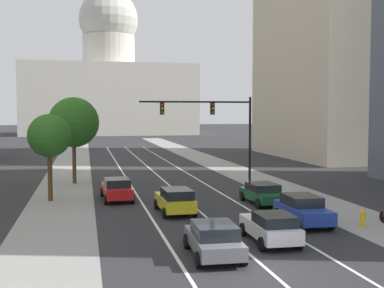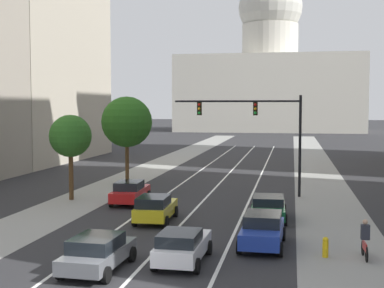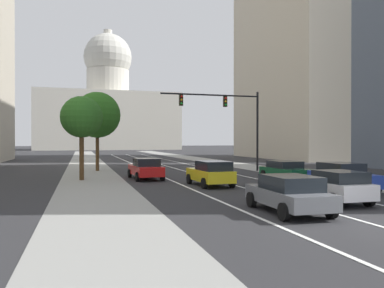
{
  "view_description": "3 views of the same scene",
  "coord_description": "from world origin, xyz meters",
  "views": [
    {
      "loc": [
        -6.79,
        -17.5,
        6.04
      ],
      "look_at": [
        2.37,
        25.05,
        3.3
      ],
      "focal_mm": 46.49,
      "sensor_mm": 36.0,
      "label": 1
    },
    {
      "loc": [
        6.02,
        -17.72,
        6.6
      ],
      "look_at": [
        -1.87,
        24.56,
        3.53
      ],
      "focal_mm": 50.41,
      "sensor_mm": 36.0,
      "label": 2
    },
    {
      "loc": [
        -9.27,
        -10.63,
        2.74
      ],
      "look_at": [
        0.95,
        24.19,
        2.51
      ],
      "focal_mm": 35.68,
      "sensor_mm": 36.0,
      "label": 3
    }
  ],
  "objects": [
    {
      "name": "car_red",
      "position": [
        -4.7,
        16.93,
        0.79
      ],
      "size": [
        2.16,
        4.66,
        1.54
      ],
      "rotation": [
        0.0,
        0.0,
        1.62
      ],
      "color": "red",
      "rests_on": "ground"
    },
    {
      "name": "ground_plane",
      "position": [
        0.0,
        40.0,
        0.0
      ],
      "size": [
        400.0,
        400.0,
        0.0
      ],
      "primitive_type": "plane",
      "color": "#2B2B2D"
    },
    {
      "name": "traffic_signal_mast",
      "position": [
        3.71,
        21.7,
        5.37
      ],
      "size": [
        9.3,
        0.39,
        7.35
      ],
      "color": "black",
      "rests_on": "ground"
    },
    {
      "name": "car_green",
      "position": [
        4.7,
        13.42,
        0.73
      ],
      "size": [
        2.22,
        4.43,
        1.36
      ],
      "rotation": [
        0.0,
        0.0,
        1.6
      ],
      "color": "#14512D",
      "rests_on": "ground"
    },
    {
      "name": "car_gray",
      "position": [
        -1.57,
        2.37,
        0.76
      ],
      "size": [
        2.19,
        4.3,
        1.44
      ],
      "rotation": [
        0.0,
        0.0,
        1.53
      ],
      "color": "slate",
      "rests_on": "ground"
    },
    {
      "name": "street_tree_near_left",
      "position": [
        -7.74,
        25.95,
        5.21
      ],
      "size": [
        4.29,
        4.29,
        7.37
      ],
      "color": "#51381E",
      "rests_on": "ground"
    },
    {
      "name": "lane_stripe_left",
      "position": [
        -3.14,
        25.0,
        0.01
      ],
      "size": [
        0.16,
        90.0,
        0.01
      ],
      "primitive_type": "cube",
      "color": "white",
      "rests_on": "ground"
    },
    {
      "name": "lane_stripe_right",
      "position": [
        3.14,
        25.0,
        0.01
      ],
      "size": [
        0.16,
        90.0,
        0.01
      ],
      "primitive_type": "cube",
      "color": "white",
      "rests_on": "ground"
    },
    {
      "name": "car_yellow",
      "position": [
        -1.56,
        11.54,
        0.81
      ],
      "size": [
        2.08,
        4.22,
        1.56
      ],
      "rotation": [
        0.0,
        0.0,
        1.6
      ],
      "color": "yellow",
      "rests_on": "ground"
    },
    {
      "name": "car_blue",
      "position": [
        4.71,
        7.3,
        0.81
      ],
      "size": [
        2.12,
        4.39,
        1.56
      ],
      "rotation": [
        0.0,
        0.0,
        1.55
      ],
      "color": "#1E389E",
      "rests_on": "ground"
    },
    {
      "name": "car_white",
      "position": [
        1.57,
        3.93,
        0.77
      ],
      "size": [
        1.99,
        4.18,
        1.46
      ],
      "rotation": [
        0.0,
        0.0,
        1.55
      ],
      "color": "silver",
      "rests_on": "ground"
    },
    {
      "name": "cyclist",
      "position": [
        9.16,
        6.07,
        0.85
      ],
      "size": [
        0.37,
        1.7,
        1.72
      ],
      "rotation": [
        0.0,
        0.0,
        1.6
      ],
      "color": "black",
      "rests_on": "ground"
    },
    {
      "name": "capitol_building",
      "position": [
        0.0,
        124.94,
        14.07
      ],
      "size": [
        46.81,
        24.15,
        41.52
      ],
      "color": "beige",
      "rests_on": "ground"
    },
    {
      "name": "sidewalk_right",
      "position": [
        8.45,
        35.0,
        0.01
      ],
      "size": [
        4.34,
        130.0,
        0.01
      ],
      "primitive_type": "cube",
      "color": "gray",
      "rests_on": "ground"
    },
    {
      "name": "lane_stripe_center",
      "position": [
        0.0,
        25.0,
        0.01
      ],
      "size": [
        0.16,
        90.0,
        0.01
      ],
      "primitive_type": "cube",
      "color": "white",
      "rests_on": "ground"
    },
    {
      "name": "street_tree_mid_left",
      "position": [
        -9.18,
        17.52,
        4.46
      ],
      "size": [
        2.95,
        2.95,
        5.97
      ],
      "color": "#51381E",
      "rests_on": "ground"
    },
    {
      "name": "sidewalk_left",
      "position": [
        -8.45,
        35.0,
        0.01
      ],
      "size": [
        4.34,
        130.0,
        0.01
      ],
      "primitive_type": "cube",
      "color": "gray",
      "rests_on": "ground"
    },
    {
      "name": "fire_hydrant",
      "position": [
        7.5,
        5.97,
        0.46
      ],
      "size": [
        0.26,
        0.35,
        0.91
      ],
      "color": "yellow",
      "rests_on": "ground"
    }
  ]
}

